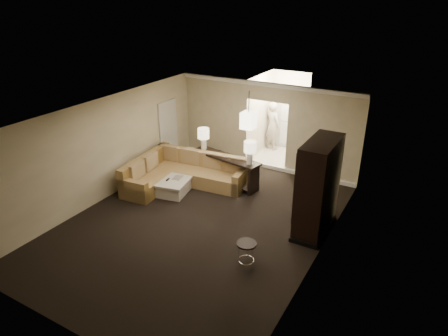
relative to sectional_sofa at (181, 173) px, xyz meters
The scene contains 19 objects.
ground 2.30m from the sectional_sofa, 44.08° to the right, with size 8.00×8.00×0.00m, color black.
wall_back 3.10m from the sectional_sofa, 56.09° to the left, with size 6.00×0.04×2.80m, color beige.
wall_front 5.90m from the sectional_sofa, 73.72° to the right, with size 6.00×0.04×2.80m, color beige.
wall_left 2.33m from the sectional_sofa, 131.01° to the right, with size 0.04×8.00×2.80m, color beige.
wall_right 5.00m from the sectional_sofa, 18.82° to the right, with size 0.04×8.00×2.80m, color beige.
ceiling 3.33m from the sectional_sofa, 44.08° to the right, with size 6.00×8.00×0.02m, color white.
crown_molding 3.73m from the sectional_sofa, 55.54° to the left, with size 6.00×0.10×0.12m, color white.
baseboard 2.89m from the sectional_sofa, 55.54° to the left, with size 6.00×0.10×0.12m, color white.
side_door 1.94m from the sectional_sofa, 137.65° to the left, with size 0.05×0.90×2.10m, color silver.
foyer 4.21m from the sectional_sofa, 66.61° to the left, with size 1.44×2.02×2.80m.
sectional_sofa is the anchor object (origin of this frame).
coffee_table 0.60m from the sectional_sofa, 87.15° to the right, with size 1.22×1.22×0.44m.
console_table 1.34m from the sectional_sofa, 33.70° to the left, with size 2.32×0.90×0.87m.
armoire 4.30m from the sectional_sofa, ahead, with size 0.69×1.60×2.31m.
drink_table 4.18m from the sectional_sofa, 35.67° to the right, with size 0.43×0.43×0.53m.
table_lamp_left 1.33m from the sectional_sofa, 74.74° to the left, with size 0.35×0.35×0.67m.
table_lamp_right 2.26m from the sectional_sofa, 16.54° to the left, with size 0.35×0.35×0.67m.
pendant_light 2.54m from the sectional_sofa, 34.59° to the left, with size 0.38×0.38×1.09m.
person 4.24m from the sectional_sofa, 73.67° to the left, with size 0.70×0.47×1.94m, color beige.
Camera 1 is at (4.78, -7.13, 5.41)m, focal length 32.00 mm.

